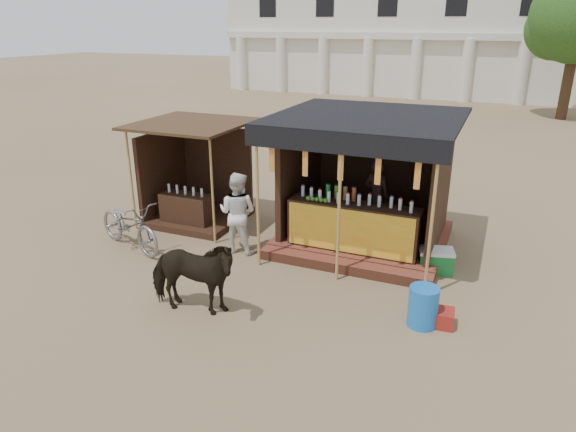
{
  "coord_description": "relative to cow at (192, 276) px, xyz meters",
  "views": [
    {
      "loc": [
        3.48,
        -6.63,
        4.48
      ],
      "look_at": [
        0.0,
        1.6,
        1.1
      ],
      "focal_mm": 32.0,
      "sensor_mm": 36.0,
      "label": 1
    }
  ],
  "objects": [
    {
      "name": "secondary_stall",
      "position": [
        -2.36,
        3.7,
        0.19
      ],
      "size": [
        2.4,
        2.4,
        2.38
      ],
      "color": "#382014",
      "rests_on": "ground"
    },
    {
      "name": "main_stall",
      "position": [
        1.82,
        3.82,
        0.36
      ],
      "size": [
        3.6,
        3.61,
        2.78
      ],
      "color": "brown",
      "rests_on": "ground"
    },
    {
      "name": "motorbike",
      "position": [
        -2.63,
        1.69,
        -0.13
      ],
      "size": [
        2.14,
        1.33,
        1.06
      ],
      "primitive_type": "imported",
      "rotation": [
        0.0,
        0.0,
        1.24
      ],
      "color": "gray",
      "rests_on": "ground"
    },
    {
      "name": "bystander",
      "position": [
        -0.48,
        2.47,
        0.18
      ],
      "size": [
        0.84,
        0.67,
        1.69
      ],
      "primitive_type": "imported",
      "rotation": [
        0.0,
        0.0,
        3.17
      ],
      "color": "white",
      "rests_on": "ground"
    },
    {
      "name": "blue_barrel",
      "position": [
        3.51,
        1.08,
        -0.33
      ],
      "size": [
        0.61,
        0.61,
        0.66
      ],
      "primitive_type": "cylinder",
      "rotation": [
        0.0,
        0.0,
        -0.43
      ],
      "color": "blue",
      "rests_on": "ground"
    },
    {
      "name": "cooler",
      "position": [
        3.44,
        3.07,
        -0.43
      ],
      "size": [
        0.73,
        0.59,
        0.46
      ],
      "color": "#1B7935",
      "rests_on": "ground"
    },
    {
      "name": "ground",
      "position": [
        0.81,
        0.47,
        -0.66
      ],
      "size": [
        120.0,
        120.0,
        0.0
      ],
      "primitive_type": "plane",
      "color": "#846B4C",
      "rests_on": "ground"
    },
    {
      "name": "background_building",
      "position": [
        -1.19,
        30.41,
        3.32
      ],
      "size": [
        26.0,
        7.45,
        8.18
      ],
      "color": "silver",
      "rests_on": "ground"
    },
    {
      "name": "tree",
      "position": [
        6.62,
        22.61,
        3.97
      ],
      "size": [
        4.5,
        4.4,
        7.0
      ],
      "color": "#382314",
      "rests_on": "ground"
    },
    {
      "name": "cow",
      "position": [
        0.0,
        0.0,
        0.0
      ],
      "size": [
        1.66,
        0.96,
        1.33
      ],
      "primitive_type": "imported",
      "rotation": [
        0.0,
        0.0,
        1.73
      ],
      "color": "black",
      "rests_on": "ground"
    },
    {
      "name": "red_crate",
      "position": [
        3.77,
        1.19,
        -0.53
      ],
      "size": [
        0.46,
        0.39,
        0.27
      ],
      "primitive_type": "cube",
      "rotation": [
        0.0,
        0.0,
        0.07
      ],
      "color": "maroon",
      "rests_on": "ground"
    }
  ]
}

